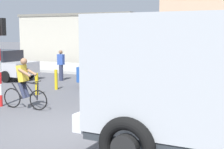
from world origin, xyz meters
TOP-DOWN VIEW (x-y plane):
  - ground_plane at (0.00, 0.00)m, footprint 120.00×120.00m
  - sidewalk_far at (0.00, 12.52)m, footprint 80.00×5.00m
  - cyclist at (-2.48, 1.50)m, footprint 1.73×0.50m
  - traffic_light_pole at (-3.50, 1.54)m, footprint 0.24×0.43m
  - car_red_near at (-0.97, 6.52)m, footprint 4.07×2.01m
  - car_far_side at (-8.36, 6.72)m, footprint 4.15×2.19m
  - pedestrian_near_kerb at (-4.97, 7.49)m, footprint 0.34×0.22m
  - bollard_near at (-3.66, 3.70)m, footprint 0.14×0.14m
  - bollard_far at (-3.66, 5.10)m, footprint 0.14×0.14m
  - building_corner_left at (-9.70, 19.43)m, footprint 10.64×6.84m

SIDE VIEW (x-z plane):
  - ground_plane at x=0.00m, z-range 0.00..0.00m
  - sidewalk_far at x=0.00m, z-range 0.00..0.16m
  - bollard_near at x=-3.66m, z-range 0.00..0.90m
  - bollard_far at x=-3.66m, z-range 0.00..0.90m
  - car_red_near at x=-0.97m, z-range 0.02..1.62m
  - car_far_side at x=-8.36m, z-range 0.02..1.62m
  - pedestrian_near_kerb at x=-4.97m, z-range 0.04..1.66m
  - cyclist at x=-2.48m, z-range 0.00..1.72m
  - building_corner_left at x=-9.70m, z-range 0.00..4.11m
  - traffic_light_pole at x=-3.50m, z-range 0.47..3.67m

